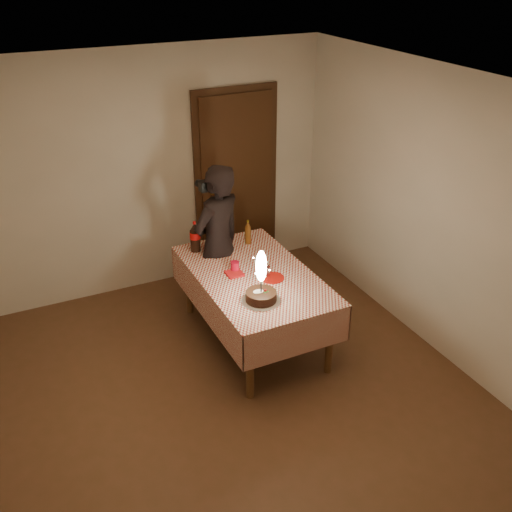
{
  "coord_description": "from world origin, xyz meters",
  "views": [
    {
      "loc": [
        -1.59,
        -3.63,
        3.47
      ],
      "look_at": [
        0.5,
        0.67,
        0.95
      ],
      "focal_mm": 42.0,
      "sensor_mm": 36.0,
      "label": 1
    }
  ],
  "objects_px": {
    "birthday_cake": "(261,288)",
    "red_plate": "(272,278)",
    "amber_bottle_left": "(210,235)",
    "amber_bottle_right": "(248,233)",
    "red_cup": "(235,267)",
    "dining_table": "(254,283)",
    "photographer": "(218,244)",
    "clear_cup": "(266,271)",
    "amber_bottle_mid": "(224,233)",
    "cola_bottle": "(195,237)"
  },
  "relations": [
    {
      "from": "birthday_cake",
      "to": "red_plate",
      "type": "xyz_separation_m",
      "value": [
        0.26,
        0.3,
        -0.12
      ]
    },
    {
      "from": "amber_bottle_left",
      "to": "amber_bottle_right",
      "type": "relative_size",
      "value": 1.0
    },
    {
      "from": "red_plate",
      "to": "red_cup",
      "type": "relative_size",
      "value": 2.2
    },
    {
      "from": "dining_table",
      "to": "photographer",
      "type": "xyz_separation_m",
      "value": [
        -0.12,
        0.56,
        0.18
      ]
    },
    {
      "from": "amber_bottle_right",
      "to": "photographer",
      "type": "bearing_deg",
      "value": -173.13
    },
    {
      "from": "clear_cup",
      "to": "amber_bottle_left",
      "type": "distance_m",
      "value": 0.82
    },
    {
      "from": "red_plate",
      "to": "dining_table",
      "type": "bearing_deg",
      "value": 128.0
    },
    {
      "from": "birthday_cake",
      "to": "red_cup",
      "type": "height_order",
      "value": "birthday_cake"
    },
    {
      "from": "red_cup",
      "to": "amber_bottle_left",
      "type": "xyz_separation_m",
      "value": [
        -0.01,
        0.59,
        0.07
      ]
    },
    {
      "from": "amber_bottle_mid",
      "to": "photographer",
      "type": "distance_m",
      "value": 0.19
    },
    {
      "from": "red_plate",
      "to": "amber_bottle_right",
      "type": "distance_m",
      "value": 0.77
    },
    {
      "from": "birthday_cake",
      "to": "red_plate",
      "type": "distance_m",
      "value": 0.42
    },
    {
      "from": "red_cup",
      "to": "dining_table",
      "type": "bearing_deg",
      "value": -40.91
    },
    {
      "from": "red_plate",
      "to": "clear_cup",
      "type": "bearing_deg",
      "value": 107.21
    },
    {
      "from": "amber_bottle_mid",
      "to": "photographer",
      "type": "relative_size",
      "value": 0.16
    },
    {
      "from": "birthday_cake",
      "to": "amber_bottle_right",
      "type": "bearing_deg",
      "value": 70.64
    },
    {
      "from": "clear_cup",
      "to": "red_cup",
      "type": "bearing_deg",
      "value": 139.98
    },
    {
      "from": "dining_table",
      "to": "cola_bottle",
      "type": "xyz_separation_m",
      "value": [
        -0.32,
        0.68,
        0.25
      ]
    },
    {
      "from": "red_cup",
      "to": "amber_bottle_right",
      "type": "distance_m",
      "value": 0.6
    },
    {
      "from": "birthday_cake",
      "to": "cola_bottle",
      "type": "relative_size",
      "value": 1.52
    },
    {
      "from": "cola_bottle",
      "to": "amber_bottle_right",
      "type": "distance_m",
      "value": 0.55
    },
    {
      "from": "red_plate",
      "to": "amber_bottle_right",
      "type": "bearing_deg",
      "value": 81.99
    },
    {
      "from": "red_cup",
      "to": "birthday_cake",
      "type": "bearing_deg",
      "value": -90.94
    },
    {
      "from": "cola_bottle",
      "to": "birthday_cake",
      "type": "bearing_deg",
      "value": -81.39
    },
    {
      "from": "birthday_cake",
      "to": "clear_cup",
      "type": "relative_size",
      "value": 5.35
    },
    {
      "from": "red_plate",
      "to": "clear_cup",
      "type": "xyz_separation_m",
      "value": [
        -0.02,
        0.07,
        0.04
      ]
    },
    {
      "from": "red_cup",
      "to": "amber_bottle_left",
      "type": "bearing_deg",
      "value": 90.95
    },
    {
      "from": "clear_cup",
      "to": "amber_bottle_right",
      "type": "height_order",
      "value": "amber_bottle_right"
    },
    {
      "from": "dining_table",
      "to": "birthday_cake",
      "type": "height_order",
      "value": "birthday_cake"
    },
    {
      "from": "birthday_cake",
      "to": "amber_bottle_mid",
      "type": "distance_m",
      "value": 1.16
    },
    {
      "from": "red_plate",
      "to": "amber_bottle_right",
      "type": "height_order",
      "value": "amber_bottle_right"
    },
    {
      "from": "clear_cup",
      "to": "amber_bottle_right",
      "type": "xyz_separation_m",
      "value": [
        0.13,
        0.67,
        0.07
      ]
    },
    {
      "from": "amber_bottle_right",
      "to": "birthday_cake",
      "type": "bearing_deg",
      "value": -109.36
    },
    {
      "from": "cola_bottle",
      "to": "dining_table",
      "type": "bearing_deg",
      "value": -64.87
    },
    {
      "from": "red_cup",
      "to": "photographer",
      "type": "relative_size",
      "value": 0.06
    },
    {
      "from": "dining_table",
      "to": "cola_bottle",
      "type": "height_order",
      "value": "cola_bottle"
    },
    {
      "from": "amber_bottle_left",
      "to": "amber_bottle_mid",
      "type": "height_order",
      "value": "same"
    },
    {
      "from": "dining_table",
      "to": "cola_bottle",
      "type": "relative_size",
      "value": 5.42
    },
    {
      "from": "red_cup",
      "to": "amber_bottle_right",
      "type": "bearing_deg",
      "value": 53.18
    },
    {
      "from": "amber_bottle_mid",
      "to": "photographer",
      "type": "bearing_deg",
      "value": -131.08
    },
    {
      "from": "cola_bottle",
      "to": "amber_bottle_right",
      "type": "xyz_separation_m",
      "value": [
        0.54,
        -0.08,
        -0.03
      ]
    },
    {
      "from": "dining_table",
      "to": "photographer",
      "type": "bearing_deg",
      "value": 102.59
    },
    {
      "from": "red_plate",
      "to": "birthday_cake",
      "type": "bearing_deg",
      "value": -131.18
    },
    {
      "from": "clear_cup",
      "to": "birthday_cake",
      "type": "bearing_deg",
      "value": -122.59
    },
    {
      "from": "birthday_cake",
      "to": "red_cup",
      "type": "xyz_separation_m",
      "value": [
        0.01,
        0.57,
        -0.07
      ]
    },
    {
      "from": "dining_table",
      "to": "red_cup",
      "type": "height_order",
      "value": "red_cup"
    },
    {
      "from": "dining_table",
      "to": "cola_bottle",
      "type": "distance_m",
      "value": 0.79
    },
    {
      "from": "birthday_cake",
      "to": "red_cup",
      "type": "bearing_deg",
      "value": 89.06
    },
    {
      "from": "birthday_cake",
      "to": "clear_cup",
      "type": "bearing_deg",
      "value": 57.41
    },
    {
      "from": "amber_bottle_right",
      "to": "amber_bottle_mid",
      "type": "xyz_separation_m",
      "value": [
        -0.22,
        0.1,
        0.0
      ]
    }
  ]
}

